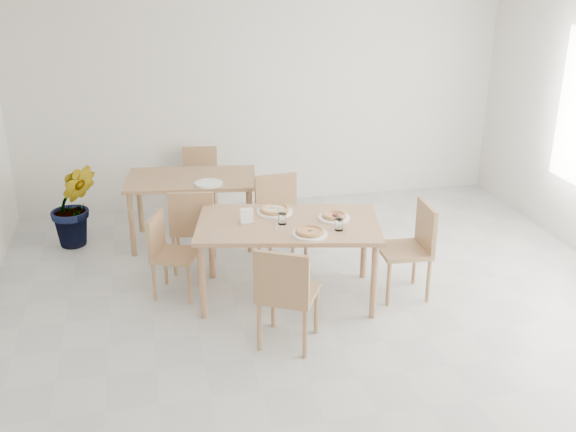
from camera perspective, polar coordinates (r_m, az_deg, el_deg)
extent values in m
plane|color=beige|center=(5.65, 4.57, -10.98)|extent=(7.00, 7.00, 0.00)
plane|color=silver|center=(8.32, -2.16, 10.38)|extent=(6.00, 0.00, 6.00)
cube|color=tan|center=(6.06, 0.00, -0.71)|extent=(1.79, 1.24, 0.04)
cylinder|color=tan|center=(5.91, -7.26, -5.55)|extent=(0.06, 0.06, 0.71)
cylinder|color=tan|center=(5.91, 7.29, -5.51)|extent=(0.06, 0.06, 0.71)
cylinder|color=tan|center=(6.61, -6.50, -2.42)|extent=(0.06, 0.06, 0.71)
cylinder|color=tan|center=(6.61, 6.46, -2.39)|extent=(0.06, 0.06, 0.71)
cube|color=#A08250|center=(5.47, 0.03, -6.53)|extent=(0.60, 0.60, 0.04)
cube|color=#A08250|center=(5.19, -0.57, -5.29)|extent=(0.41, 0.25, 0.42)
cylinder|color=#A08250|center=(5.71, 2.41, -7.99)|extent=(0.04, 0.04, 0.43)
cylinder|color=#A08250|center=(5.79, -1.28, -7.49)|extent=(0.04, 0.04, 0.43)
cylinder|color=#A08250|center=(5.39, 1.45, -9.93)|extent=(0.04, 0.04, 0.43)
cylinder|color=#A08250|center=(5.48, -2.45, -9.36)|extent=(0.04, 0.04, 0.43)
cube|color=#A08250|center=(6.85, -0.50, -0.49)|extent=(0.49, 0.49, 0.04)
cube|color=#A08250|center=(6.94, -1.04, 1.87)|extent=(0.44, 0.10, 0.42)
cylinder|color=#A08250|center=(6.72, -1.50, -3.14)|extent=(0.04, 0.04, 0.43)
cylinder|color=#A08250|center=(6.84, 1.52, -2.69)|extent=(0.04, 0.04, 0.43)
cylinder|color=#A08250|center=(7.05, -2.45, -1.91)|extent=(0.04, 0.04, 0.43)
cylinder|color=#A08250|center=(7.16, 0.45, -1.50)|extent=(0.04, 0.04, 0.43)
cube|color=#A08250|center=(6.33, -9.48, -3.29)|extent=(0.50, 0.50, 0.04)
cube|color=#A08250|center=(6.30, -11.11, -1.50)|extent=(0.17, 0.38, 0.37)
cylinder|color=#A08250|center=(6.23, -8.36, -5.78)|extent=(0.03, 0.03, 0.38)
cylinder|color=#A08250|center=(6.51, -7.53, -4.44)|extent=(0.03, 0.03, 0.38)
cylinder|color=#A08250|center=(6.33, -11.26, -5.52)|extent=(0.03, 0.03, 0.38)
cylinder|color=#A08250|center=(6.61, -10.31, -4.22)|extent=(0.03, 0.03, 0.38)
cube|color=#A08250|center=(6.30, 9.76, -2.88)|extent=(0.46, 0.46, 0.04)
cube|color=#A08250|center=(6.28, 11.62, -0.82)|extent=(0.07, 0.44, 0.42)
cylinder|color=#A08250|center=(6.51, 7.52, -4.21)|extent=(0.04, 0.04, 0.43)
cylinder|color=#A08250|center=(6.19, 8.51, -5.72)|extent=(0.04, 0.04, 0.43)
cylinder|color=#A08250|center=(6.62, 10.66, -3.94)|extent=(0.04, 0.04, 0.43)
cylinder|color=#A08250|center=(6.31, 11.80, -5.40)|extent=(0.04, 0.04, 0.43)
cylinder|color=white|center=(5.79, 1.86, -1.53)|extent=(0.31, 0.31, 0.02)
cylinder|color=white|center=(6.27, -1.15, 0.37)|extent=(0.34, 0.34, 0.02)
cylinder|color=white|center=(6.14, 3.92, -0.16)|extent=(0.29, 0.29, 0.02)
cylinder|color=tan|center=(5.78, 1.86, -1.39)|extent=(0.30, 0.30, 0.01)
torus|color=tan|center=(5.78, 1.86, -1.30)|extent=(0.30, 0.30, 0.03)
cylinder|color=#D44E25|center=(5.78, 1.86, -1.31)|extent=(0.22, 0.22, 0.01)
ellipsoid|color=#125215|center=(5.78, 1.86, -1.24)|extent=(0.05, 0.03, 0.01)
cylinder|color=tan|center=(6.26, -1.15, 0.50)|extent=(0.33, 0.33, 0.01)
torus|color=tan|center=(6.26, -1.15, 0.58)|extent=(0.34, 0.34, 0.03)
cylinder|color=#FAF3CD|center=(6.26, -1.15, 0.57)|extent=(0.26, 0.26, 0.01)
cylinder|color=tan|center=(6.13, 3.92, -0.03)|extent=(0.29, 0.29, 0.01)
torus|color=tan|center=(6.13, 3.92, 0.06)|extent=(0.29, 0.29, 0.03)
cylinder|color=#D44E25|center=(6.13, 3.92, 0.05)|extent=(0.21, 0.21, 0.01)
cylinder|color=white|center=(5.88, 4.33, -0.74)|extent=(0.08, 0.08, 0.10)
cylinder|color=white|center=(6.00, -0.49, -0.24)|extent=(0.07, 0.07, 0.10)
cube|color=silver|center=(6.03, -3.53, -0.60)|extent=(0.14, 0.08, 0.01)
cube|color=white|center=(6.00, -3.55, 0.03)|extent=(0.12, 0.06, 0.13)
cube|color=silver|center=(5.95, -0.96, -0.93)|extent=(0.06, 0.19, 0.01)
cube|color=silver|center=(5.79, -6.22, -1.71)|extent=(0.12, 0.17, 0.01)
cube|color=#A08250|center=(7.32, -8.20, 3.10)|extent=(1.47, 0.97, 0.04)
cylinder|color=#A08250|center=(7.22, -13.08, -0.71)|extent=(0.06, 0.06, 0.71)
cylinder|color=#A08250|center=(7.13, -3.24, -0.44)|extent=(0.06, 0.06, 0.71)
cylinder|color=#A08250|center=(7.81, -12.44, 1.10)|extent=(0.06, 0.06, 0.71)
cylinder|color=#A08250|center=(7.73, -3.35, 1.38)|extent=(0.06, 0.06, 0.71)
cube|color=#A08250|center=(6.82, -7.99, -0.90)|extent=(0.49, 0.49, 0.04)
cube|color=#A08250|center=(6.55, -8.21, 0.27)|extent=(0.43, 0.11, 0.41)
cylinder|color=#A08250|center=(7.07, -6.29, -2.02)|extent=(0.04, 0.04, 0.42)
cylinder|color=#A08250|center=(7.09, -9.29, -2.08)|extent=(0.04, 0.04, 0.42)
cylinder|color=#A08250|center=(6.73, -6.42, -3.29)|extent=(0.04, 0.04, 0.42)
cylinder|color=#A08250|center=(6.76, -9.56, -3.35)|extent=(0.04, 0.04, 0.42)
cube|color=#A08250|center=(8.09, -7.45, 2.68)|extent=(0.47, 0.47, 0.04)
cube|color=#A08250|center=(8.20, -7.46, 4.53)|extent=(0.41, 0.10, 0.39)
cylinder|color=#A08250|center=(8.01, -8.69, 0.74)|extent=(0.04, 0.04, 0.40)
cylinder|color=#A08250|center=(7.99, -6.17, 0.81)|extent=(0.04, 0.04, 0.40)
cylinder|color=#A08250|center=(8.34, -8.52, 1.61)|extent=(0.04, 0.04, 0.40)
cylinder|color=#A08250|center=(8.32, -6.10, 1.68)|extent=(0.04, 0.04, 0.40)
cylinder|color=white|center=(7.07, -6.73, 2.75)|extent=(0.30, 0.30, 0.02)
imported|color=#296E21|center=(7.61, -17.66, 0.88)|extent=(0.56, 0.48, 0.93)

